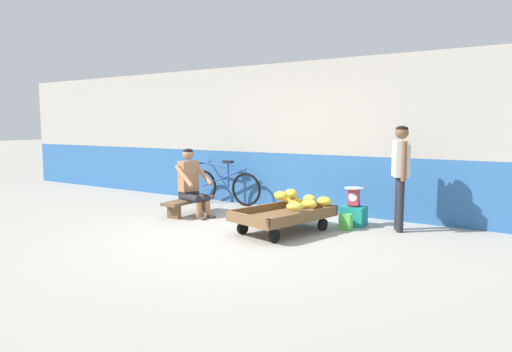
# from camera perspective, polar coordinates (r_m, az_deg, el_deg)

# --- Properties ---
(ground_plane) EXTENTS (80.00, 80.00, 0.00)m
(ground_plane) POSITION_cam_1_polar(r_m,az_deg,el_deg) (6.20, -5.41, -8.01)
(ground_plane) COLOR #A39E93
(back_wall) EXTENTS (16.00, 0.30, 2.65)m
(back_wall) POSITION_cam_1_polar(r_m,az_deg,el_deg) (8.30, 6.24, 4.93)
(back_wall) COLOR #2D609E
(back_wall) RESTS_ON ground
(banana_cart) EXTENTS (1.17, 1.60, 0.36)m
(banana_cart) POSITION_cam_1_polar(r_m,az_deg,el_deg) (6.55, 3.47, -5.05)
(banana_cart) COLOR brown
(banana_cart) RESTS_ON ground
(banana_pile) EXTENTS (0.87, 0.97, 0.25)m
(banana_pile) POSITION_cam_1_polar(r_m,az_deg,el_deg) (6.66, 5.45, -2.99)
(banana_pile) COLOR gold
(banana_pile) RESTS_ON banana_cart
(low_bench) EXTENTS (0.33, 1.11, 0.27)m
(low_bench) POSITION_cam_1_polar(r_m,az_deg,el_deg) (7.92, -8.44, -3.39)
(low_bench) COLOR brown
(low_bench) RESTS_ON ground
(vendor_seated) EXTENTS (0.72, 0.57, 1.14)m
(vendor_seated) POSITION_cam_1_polar(r_m,az_deg,el_deg) (7.79, -8.11, -0.81)
(vendor_seated) COLOR #9E704C
(vendor_seated) RESTS_ON ground
(plastic_crate) EXTENTS (0.36, 0.28, 0.30)m
(plastic_crate) POSITION_cam_1_polar(r_m,az_deg,el_deg) (7.14, 12.15, -4.95)
(plastic_crate) COLOR #19847F
(plastic_crate) RESTS_ON ground
(weighing_scale) EXTENTS (0.30, 0.30, 0.29)m
(weighing_scale) POSITION_cam_1_polar(r_m,az_deg,el_deg) (7.09, 12.21, -2.55)
(weighing_scale) COLOR #28282D
(weighing_scale) RESTS_ON plastic_crate
(bicycle_near_left) EXTENTS (1.66, 0.48, 0.86)m
(bicycle_near_left) POSITION_cam_1_polar(r_m,az_deg,el_deg) (8.90, -4.07, -1.25)
(bicycle_near_left) COLOR black
(bicycle_near_left) RESTS_ON ground
(customer_adult) EXTENTS (0.32, 0.45, 1.53)m
(customer_adult) POSITION_cam_1_polar(r_m,az_deg,el_deg) (6.85, 17.73, 1.18)
(customer_adult) COLOR #232328
(customer_adult) RESTS_ON ground
(shopping_bag) EXTENTS (0.18, 0.12, 0.24)m
(shopping_bag) POSITION_cam_1_polar(r_m,az_deg,el_deg) (6.85, 11.22, -5.68)
(shopping_bag) COLOR green
(shopping_bag) RESTS_ON ground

